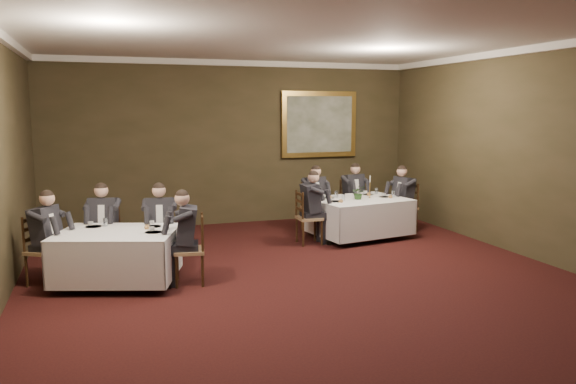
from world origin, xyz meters
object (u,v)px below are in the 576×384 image
diner_sec_endright (189,249)px  candlestick (370,189)px  chair_main_backleft (314,217)px  chair_sec_backleft (106,250)px  chair_sec_endright (190,264)px  painting (319,124)px  diner_main_backright (353,203)px  diner_main_endleft (309,217)px  chair_sec_backright (161,250)px  diner_sec_endleft (45,249)px  diner_sec_backright (161,236)px  chair_main_endleft (309,229)px  table_second (117,253)px  diner_main_backleft (314,206)px  chair_main_endright (404,218)px  diner_sec_backleft (105,236)px  centerpiece (359,192)px  chair_sec_endleft (45,265)px  diner_main_endright (404,207)px  chair_main_backright (352,213)px  table_main (359,215)px

diner_sec_endright → candlestick: bearing=-54.0°
chair_main_backleft → chair_sec_backleft: 4.33m
chair_sec_endright → painting: 5.67m
diner_main_backright → diner_main_endleft: (-1.42, -1.15, 0.00)m
chair_sec_backright → painting: (3.87, 3.03, 1.86)m
diner_main_endleft → chair_main_backleft: bearing=156.0°
chair_sec_endright → diner_main_backright: bearing=-44.3°
chair_sec_backright → diner_sec_endleft: 1.70m
diner_sec_backright → chair_sec_endright: diner_sec_backright is taller
chair_main_endleft → diner_main_endleft: (0.01, -0.00, 0.23)m
table_second → chair_sec_backleft: chair_sec_backleft is taller
diner_main_backleft → candlestick: size_ratio=2.97×
diner_main_backleft → chair_sec_backleft: 4.34m
diner_sec_endright → diner_main_endleft: bearing=-46.1°
chair_main_backleft → diner_sec_backright: 3.70m
diner_main_endleft → chair_main_endright: bearing=100.9°
chair_main_endleft → diner_main_endleft: bearing=90.0°
diner_sec_backleft → centerpiece: bearing=-158.4°
chair_sec_backleft → diner_sec_backleft: diner_sec_backleft is taller
table_second → candlestick: (4.78, 1.61, 0.48)m
chair_sec_endleft → candlestick: 5.94m
chair_main_backleft → chair_sec_backleft: size_ratio=1.00×
diner_main_backleft → chair_sec_endright: diner_main_backleft is taller
diner_main_backright → chair_main_endleft: 1.85m
centerpiece → chair_main_backleft: bearing=122.8°
table_second → diner_main_backleft: 4.59m
chair_sec_backright → candlestick: 4.26m
diner_sec_backright → diner_sec_endright: size_ratio=1.00×
diner_main_endright → diner_sec_backright: bearing=91.3°
chair_sec_endleft → chair_main_backright: bearing=141.3°
diner_sec_backleft → chair_sec_endleft: size_ratio=1.35×
table_second → diner_sec_endleft: diner_sec_endleft is taller
diner_sec_endleft → candlestick: diner_sec_endleft is taller
chair_sec_backright → chair_sec_backleft: bearing=-9.4°
chair_sec_backleft → chair_sec_endright: bearing=146.6°
diner_main_backleft → chair_main_endright: diner_main_backleft is taller
table_second → diner_main_endright: (5.64, 1.76, 0.06)m
chair_sec_backleft → table_second: bearing=113.8°
diner_sec_backleft → chair_sec_backright: (0.83, -0.26, -0.23)m
table_second → diner_main_backleft: diner_main_backleft is taller
table_main → painting: 2.70m
table_main → table_second: same height
centerpiece → diner_main_backright: bearing=70.5°
chair_main_backleft → diner_sec_backleft: 4.35m
chair_main_backright → diner_sec_backleft: size_ratio=0.74×
table_second → diner_sec_endright: diner_sec_endright is taller
chair_main_backleft → diner_main_endleft: size_ratio=0.74×
chair_main_endleft → diner_sec_endright: (-2.46, -1.71, 0.23)m
diner_main_backleft → diner_main_endleft: (-0.48, -0.99, 0.00)m
chair_sec_backleft → centerpiece: (4.65, 0.58, 0.62)m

